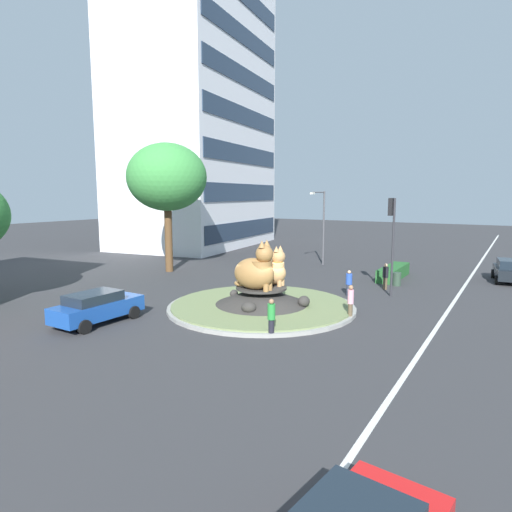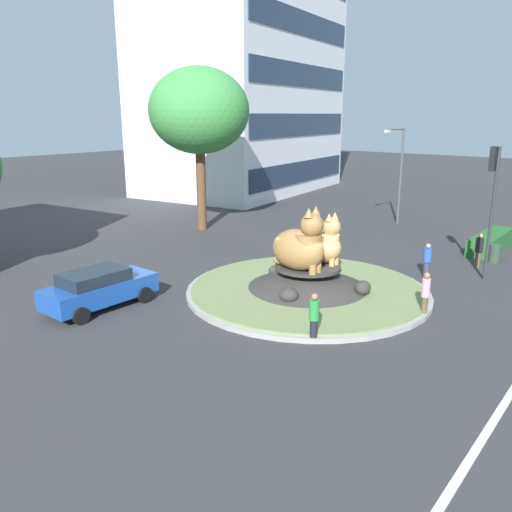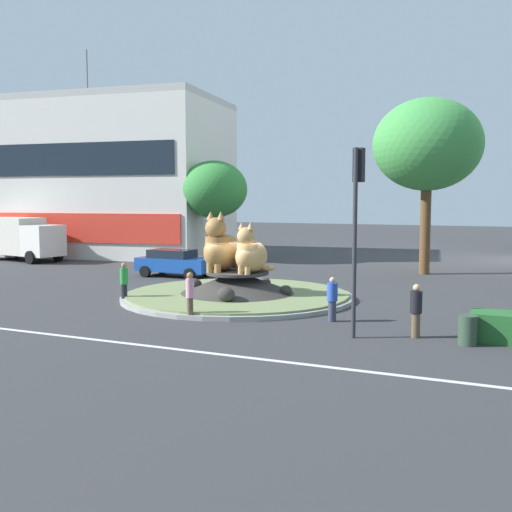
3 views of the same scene
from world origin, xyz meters
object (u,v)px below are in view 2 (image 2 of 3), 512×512
(cat_statue_calico, at_px, (323,244))
(second_tree_near_tower, at_px, (199,111))
(hatchback_near_shophouse, at_px, (99,288))
(litter_bin, at_px, (495,253))
(cat_statue_tabby, at_px, (301,247))
(streetlight_arm, at_px, (399,168))
(pedestrian_pink_shirt, at_px, (425,293))
(pedestrian_black_shirt, at_px, (479,250))
(pedestrian_green_shirt, at_px, (314,316))
(traffic_light_mast, at_px, (492,190))
(pedestrian_blue_shirt, at_px, (427,260))
(office_tower, at_px, (242,4))

(cat_statue_calico, distance_m, second_tree_near_tower, 14.66)
(hatchback_near_shophouse, bearing_deg, cat_statue_calico, -36.91)
(litter_bin, bearing_deg, second_tree_near_tower, 102.39)
(cat_statue_tabby, distance_m, streetlight_arm, 16.72)
(pedestrian_pink_shirt, relative_size, pedestrian_black_shirt, 1.01)
(cat_statue_tabby, xyz_separation_m, pedestrian_pink_shirt, (1.16, -4.74, -1.23))
(cat_statue_tabby, xyz_separation_m, litter_bin, (10.68, -4.68, -1.72))
(second_tree_near_tower, height_order, pedestrian_green_shirt, second_tree_near_tower)
(traffic_light_mast, bearing_deg, pedestrian_blue_shirt, 43.63)
(cat_statue_calico, bearing_deg, office_tower, 139.16)
(hatchback_near_shophouse, bearing_deg, second_tree_near_tower, 29.18)
(pedestrian_pink_shirt, xyz_separation_m, litter_bin, (9.52, 0.05, -0.49))
(pedestrian_black_shirt, bearing_deg, pedestrian_green_shirt, -20.18)
(litter_bin, bearing_deg, pedestrian_pink_shirt, -179.67)
(pedestrian_blue_shirt, bearing_deg, hatchback_near_shophouse, 32.74)
(cat_statue_tabby, relative_size, hatchback_near_shophouse, 0.60)
(pedestrian_blue_shirt, relative_size, pedestrian_black_shirt, 0.94)
(office_tower, xyz_separation_m, litter_bin, (-12.07, -26.82, -16.53))
(pedestrian_blue_shirt, bearing_deg, pedestrian_green_shirt, 66.80)
(cat_statue_tabby, xyz_separation_m, streetlight_arm, (16.34, 3.19, 1.62))
(litter_bin, bearing_deg, pedestrian_blue_shirt, 159.98)
(pedestrian_green_shirt, bearing_deg, second_tree_near_tower, -93.72)
(second_tree_near_tower, bearing_deg, streetlight_arm, -44.28)
(cat_statue_tabby, bearing_deg, pedestrian_black_shirt, 64.48)
(cat_statue_calico, height_order, litter_bin, cat_statue_calico)
(cat_statue_calico, relative_size, office_tower, 0.06)
(streetlight_arm, relative_size, litter_bin, 7.14)
(traffic_light_mast, distance_m, pedestrian_pink_shirt, 6.94)
(cat_statue_calico, bearing_deg, litter_bin, 66.48)
(pedestrian_pink_shirt, xyz_separation_m, pedestrian_blue_shirt, (4.80, 1.77, -0.10))
(traffic_light_mast, relative_size, pedestrian_green_shirt, 3.52)
(cat_statue_tabby, relative_size, cat_statue_calico, 1.20)
(second_tree_near_tower, distance_m, pedestrian_green_shirt, 19.32)
(pedestrian_pink_shirt, bearing_deg, pedestrian_green_shirt, -137.34)
(pedestrian_green_shirt, bearing_deg, pedestrian_blue_shirt, -151.30)
(second_tree_near_tower, xyz_separation_m, streetlight_arm, (9.40, -9.17, -3.65))
(streetlight_arm, relative_size, pedestrian_black_shirt, 3.77)
(pedestrian_pink_shirt, bearing_deg, streetlight_arm, 95.01)
(second_tree_near_tower, distance_m, pedestrian_pink_shirt, 19.18)
(pedestrian_pink_shirt, distance_m, litter_bin, 9.53)
(second_tree_near_tower, bearing_deg, pedestrian_black_shirt, -82.61)
(pedestrian_pink_shirt, bearing_deg, pedestrian_black_shirt, 70.42)
(cat_statue_tabby, distance_m, hatchback_near_shophouse, 8.03)
(streetlight_arm, bearing_deg, litter_bin, 63.27)
(streetlight_arm, xyz_separation_m, litter_bin, (-5.66, -7.88, -3.34))
(traffic_light_mast, bearing_deg, pedestrian_black_shirt, -57.21)
(hatchback_near_shophouse, bearing_deg, traffic_light_mast, -38.11)
(second_tree_near_tower, bearing_deg, cat_statue_tabby, -119.31)
(second_tree_near_tower, bearing_deg, pedestrian_pink_shirt, -108.67)
(second_tree_near_tower, bearing_deg, hatchback_near_shophouse, -151.40)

